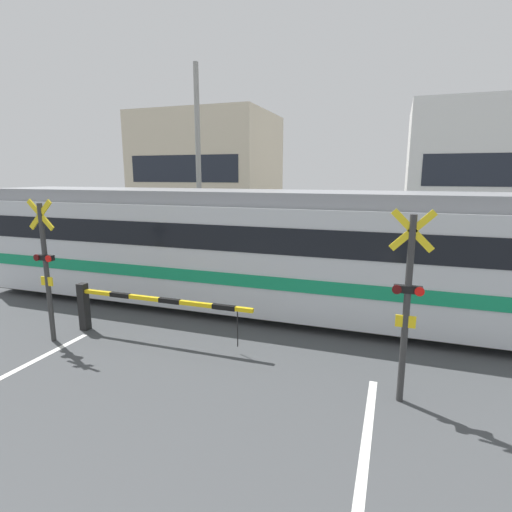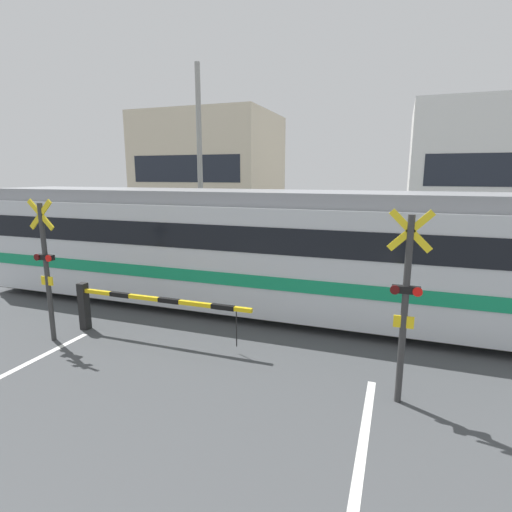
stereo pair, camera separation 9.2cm
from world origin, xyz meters
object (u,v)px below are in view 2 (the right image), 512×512
(crossing_signal_left, at_px, (46,265))
(commuter_train, at_px, (231,246))
(crossing_signal_right, at_px, (405,300))
(crossing_barrier_near, at_px, (125,303))
(crossing_barrier_far, at_px, (355,267))

(crossing_signal_left, bearing_deg, commuter_train, 51.04)
(commuter_train, relative_size, crossing_signal_right, 4.77)
(crossing_barrier_near, height_order, crossing_barrier_far, same)
(commuter_train, xyz_separation_m, crossing_barrier_far, (3.20, 2.81, -0.99))
(crossing_barrier_far, bearing_deg, commuter_train, -138.73)
(crossing_barrier_near, bearing_deg, crossing_signal_left, -150.62)
(commuter_train, distance_m, crossing_signal_right, 5.88)
(commuter_train, distance_m, crossing_barrier_near, 3.35)
(commuter_train, height_order, crossing_barrier_near, commuter_train)
(commuter_train, xyz_separation_m, crossing_barrier_near, (-1.51, -2.82, -0.99))
(crossing_barrier_far, bearing_deg, crossing_signal_right, -77.54)
(crossing_barrier_near, bearing_deg, crossing_barrier_far, 50.10)
(crossing_signal_right, bearing_deg, crossing_barrier_near, 172.56)
(crossing_barrier_near, xyz_separation_m, crossing_signal_left, (-1.42, -0.80, 0.99))
(crossing_signal_right, bearing_deg, commuter_train, 141.93)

